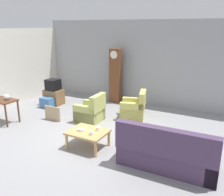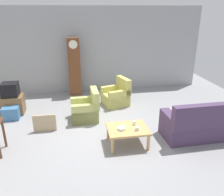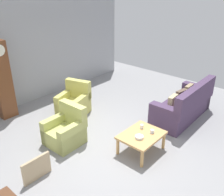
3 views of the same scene
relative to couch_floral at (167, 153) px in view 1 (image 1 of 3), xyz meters
name	(u,v)px [view 1 (image 1 of 3)]	position (x,y,z in m)	size (l,w,h in m)	color
ground_plane	(91,135)	(-2.36, 0.61, -0.36)	(10.40, 10.40, 0.00)	gray
garage_door_wall	(140,62)	(-2.36, 4.21, 1.24)	(8.40, 0.16, 3.20)	#9EA0A5
couch_floral	(167,153)	(0.00, 0.00, 0.00)	(2.12, 0.92, 1.04)	#4C3856
armchair_olive_near	(91,112)	(-2.92, 1.51, -0.05)	(0.81, 0.78, 0.92)	#B7BC66
armchair_olive_far	(134,109)	(-1.82, 2.48, -0.05)	(0.98, 0.96, 0.92)	#C6C15F
coffee_table_wood	(88,133)	(-2.02, -0.01, 0.02)	(0.96, 0.76, 0.44)	tan
grandfather_clock	(115,76)	(-3.18, 3.74, 0.72)	(0.44, 0.30, 2.13)	brown
tv_stand_cabinet	(54,97)	(-5.16, 2.32, -0.06)	(0.68, 0.52, 0.58)	brown
tv_crt	(53,85)	(-5.16, 2.32, 0.44)	(0.48, 0.44, 0.42)	black
framed_picture_leaning	(53,113)	(-4.06, 0.98, -0.12)	(0.60, 0.05, 0.47)	tan
storage_box_blue	(48,102)	(-5.13, 1.94, -0.17)	(0.47, 0.42, 0.38)	teal
glass_dome_cloche	(7,97)	(-5.16, 0.19, 0.49)	(0.17, 0.17, 0.17)	silver
cup_white_porcelain	(98,129)	(-1.82, 0.13, 0.13)	(0.08, 0.08, 0.09)	white
cup_blue_rimmed	(91,133)	(-1.83, -0.16, 0.13)	(0.08, 0.08, 0.08)	silver
bowl_white_stacked	(81,130)	(-2.18, -0.06, 0.11)	(0.19, 0.19, 0.05)	white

